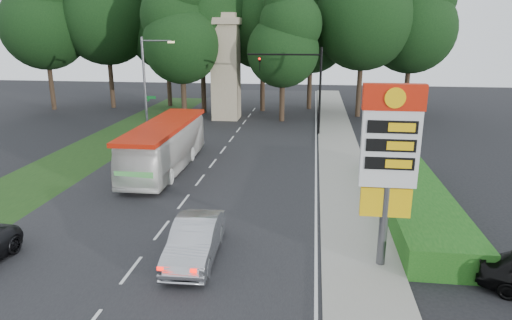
# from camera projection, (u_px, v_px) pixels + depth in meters

# --- Properties ---
(ground) EXTENTS (120.00, 120.00, 0.00)m
(ground) POSITION_uv_depth(u_px,v_px,m) (126.00, 278.00, 16.42)
(ground) COLOR black
(ground) RESTS_ON ground
(road_surface) EXTENTS (14.00, 80.00, 0.02)m
(road_surface) POSITION_uv_depth(u_px,v_px,m) (204.00, 175.00, 27.86)
(road_surface) COLOR black
(road_surface) RESTS_ON ground
(sidewalk_right) EXTENTS (3.00, 80.00, 0.12)m
(sidewalk_right) POSITION_uv_depth(u_px,v_px,m) (345.00, 180.00, 26.82)
(sidewalk_right) COLOR gray
(sidewalk_right) RESTS_ON ground
(grass_verge_left) EXTENTS (5.00, 50.00, 0.02)m
(grass_verge_left) POSITION_uv_depth(u_px,v_px,m) (101.00, 146.00, 34.72)
(grass_verge_left) COLOR #193814
(grass_verge_left) RESTS_ON ground
(hedge) EXTENTS (3.00, 14.00, 1.20)m
(hedge) POSITION_uv_depth(u_px,v_px,m) (412.00, 198.00, 22.49)
(hedge) COLOR #154C14
(hedge) RESTS_ON ground
(gas_station_pylon) EXTENTS (2.10, 0.45, 6.85)m
(gas_station_pylon) POSITION_uv_depth(u_px,v_px,m) (390.00, 153.00, 15.98)
(gas_station_pylon) COLOR #59595E
(gas_station_pylon) RESTS_ON ground
(traffic_signal_mast) EXTENTS (6.10, 0.35, 7.20)m
(traffic_signal_mast) POSITION_uv_depth(u_px,v_px,m) (304.00, 79.00, 37.31)
(traffic_signal_mast) COLOR black
(traffic_signal_mast) RESTS_ON ground
(streetlight_signs) EXTENTS (2.75, 0.98, 8.00)m
(streetlight_signs) POSITION_uv_depth(u_px,v_px,m) (147.00, 82.00, 37.01)
(streetlight_signs) COLOR #59595E
(streetlight_signs) RESTS_ON ground
(monument) EXTENTS (3.00, 3.00, 10.05)m
(monument) POSITION_uv_depth(u_px,v_px,m) (226.00, 67.00, 43.84)
(monument) COLOR tan
(monument) RESTS_ON ground
(tree_far_west) EXTENTS (8.96, 8.96, 17.60)m
(tree_far_west) POSITION_uv_depth(u_px,v_px,m) (42.00, 8.00, 47.56)
(tree_far_west) COLOR #2D2116
(tree_far_west) RESTS_ON ground
(tree_west_near) EXTENTS (8.40, 8.40, 16.50)m
(tree_west_near) POSITION_uv_depth(u_px,v_px,m) (165.00, 15.00, 50.11)
(tree_west_near) COLOR #2D2116
(tree_west_near) RESTS_ON ground
(tree_center_right) EXTENTS (9.24, 9.24, 18.15)m
(tree_center_right) POSITION_uv_depth(u_px,v_px,m) (263.00, 4.00, 46.60)
(tree_center_right) COLOR #2D2116
(tree_center_right) RESTS_ON ground
(tree_east_near) EXTENTS (8.12, 8.12, 15.95)m
(tree_east_near) POSITION_uv_depth(u_px,v_px,m) (312.00, 18.00, 48.27)
(tree_east_near) COLOR #2D2116
(tree_east_near) RESTS_ON ground
(tree_far_east) EXTENTS (8.68, 8.68, 17.05)m
(tree_far_east) POSITION_uv_depth(u_px,v_px,m) (414.00, 10.00, 44.98)
(tree_far_east) COLOR #2D2116
(tree_far_east) RESTS_ON ground
(tree_monument_left) EXTENTS (7.28, 7.28, 14.30)m
(tree_monument_left) POSITION_uv_depth(u_px,v_px,m) (181.00, 28.00, 42.37)
(tree_monument_left) COLOR #2D2116
(tree_monument_left) RESTS_ON ground
(tree_monument_right) EXTENTS (6.72, 6.72, 13.20)m
(tree_monument_right) POSITION_uv_depth(u_px,v_px,m) (283.00, 35.00, 41.89)
(tree_monument_right) COLOR #2D2116
(tree_monument_right) RESTS_ON ground
(transit_bus) EXTENTS (2.60, 10.70, 2.97)m
(transit_bus) POSITION_uv_depth(u_px,v_px,m) (165.00, 147.00, 28.65)
(transit_bus) COLOR silver
(transit_bus) RESTS_ON ground
(sedan_silver) EXTENTS (1.83, 4.78, 1.55)m
(sedan_silver) POSITION_uv_depth(u_px,v_px,m) (195.00, 240.00, 17.58)
(sedan_silver) COLOR #A4A5AC
(sedan_silver) RESTS_ON ground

